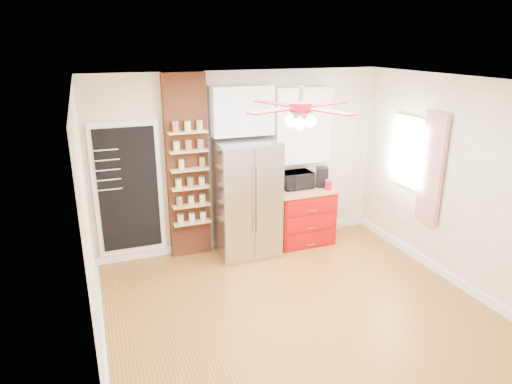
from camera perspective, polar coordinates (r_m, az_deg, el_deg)
name	(u,v)px	position (r m, az deg, el deg)	size (l,w,h in m)	color
floor	(294,306)	(5.81, 4.83, -13.98)	(4.50, 4.50, 0.00)	olive
ceiling	(301,81)	(4.92, 5.69, 13.61)	(4.50, 4.50, 0.00)	white
wall_back	(241,161)	(6.98, -1.88, 3.87)	(4.50, 0.02, 2.70)	#F8E8C7
wall_front	(413,287)	(3.68, 19.04, -11.22)	(4.50, 0.02, 2.70)	#F8E8C7
wall_left	(89,230)	(4.74, -20.19, -4.51)	(0.02, 4.00, 2.70)	#F8E8C7
wall_right	(454,182)	(6.47, 23.50, 1.14)	(0.02, 4.00, 2.70)	#F8E8C7
chalkboard	(128,190)	(6.69, -15.67, 0.29)	(0.95, 0.05, 1.95)	white
brick_pillar	(187,168)	(6.69, -8.57, 3.02)	(0.60, 0.16, 2.70)	brown
fridge	(246,198)	(6.77, -1.23, -0.80)	(0.90, 0.70, 1.75)	#B7B7BC
upper_glass_cabinet	(241,110)	(6.65, -1.87, 10.16)	(0.90, 0.35, 0.70)	white
red_cabinet	(303,215)	(7.32, 5.86, -2.92)	(0.94, 0.64, 0.90)	#A80707
upper_shelf_unit	(301,125)	(7.08, 5.62, 8.34)	(0.90, 0.30, 1.15)	white
window	(409,152)	(7.06, 18.62, 4.74)	(0.04, 0.75, 1.05)	white
curtain	(432,169)	(6.65, 21.12, 2.75)	(0.06, 0.40, 1.55)	#AB1916
ceiling_fan	(301,108)	(4.95, 5.59, 10.43)	(1.40, 1.40, 0.44)	silver
toaster_oven	(296,180)	(7.16, 5.08, 1.52)	(0.47, 0.32, 0.26)	black
coffee_maker	(322,177)	(7.27, 8.22, 1.87)	(0.17, 0.18, 0.31)	black
canister_left	(328,185)	(7.15, 9.02, 0.84)	(0.11, 0.11, 0.14)	red
canister_right	(324,182)	(7.32, 8.56, 1.29)	(0.10, 0.10, 0.15)	#B11609
pantry_jar_oats	(181,165)	(6.51, -9.32, 3.40)	(0.08, 0.08, 0.14)	beige
pantry_jar_beans	(202,163)	(6.59, -6.76, 3.66)	(0.09, 0.09, 0.14)	#997C4E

